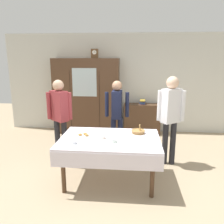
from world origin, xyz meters
TOP-DOWN VIEW (x-y plane):
  - ground_plane at (0.00, 0.00)m, footprint 12.00×12.00m
  - back_wall at (0.00, 2.65)m, footprint 6.40×0.10m
  - dining_table at (0.00, -0.24)m, footprint 1.65×1.12m
  - wall_cabinet at (-0.90, 2.35)m, footprint 1.77×0.46m
  - mantel_clock at (-0.65, 2.35)m, footprint 0.18×0.11m
  - bookshelf_low at (0.63, 2.41)m, footprint 0.98×0.35m
  - book_stack at (0.63, 2.41)m, footprint 0.17×0.23m
  - tea_cup_far_left at (-0.11, -0.24)m, footprint 0.13×0.13m
  - tea_cup_back_edge at (0.08, -0.39)m, footprint 0.13×0.13m
  - tea_cup_front_edge at (-0.52, -0.51)m, footprint 0.13×0.13m
  - bread_basket at (0.47, 0.10)m, footprint 0.24×0.24m
  - pastry_plate at (-0.45, -0.15)m, footprint 0.28×0.28m
  - spoon_near_left at (0.35, -0.38)m, footprint 0.12×0.02m
  - spoon_back_edge at (0.43, -0.60)m, footprint 0.12×0.02m
  - spoon_far_right at (-0.33, -0.57)m, footprint 0.12×0.02m
  - person_behind_table_left at (1.09, 0.56)m, footprint 0.52×0.37m
  - person_behind_table_right at (-1.11, 0.64)m, footprint 0.52×0.38m
  - person_beside_shelf at (0.03, 1.05)m, footprint 0.52×0.36m

SIDE VIEW (x-z plane):
  - ground_plane at x=0.00m, z-range 0.00..0.00m
  - bookshelf_low at x=0.63m, z-range 0.00..0.82m
  - dining_table at x=0.00m, z-range 0.29..1.06m
  - spoon_near_left at x=0.35m, z-range 0.77..0.78m
  - spoon_back_edge at x=0.43m, z-range 0.77..0.78m
  - spoon_far_right at x=-0.33m, z-range 0.77..0.78m
  - pastry_plate at x=-0.45m, z-range 0.76..0.81m
  - tea_cup_far_left at x=-0.11m, z-range 0.77..0.83m
  - tea_cup_back_edge at x=0.08m, z-range 0.77..0.83m
  - tea_cup_front_edge at x=-0.52m, z-range 0.77..0.83m
  - bread_basket at x=0.47m, z-range 0.73..0.89m
  - book_stack at x=0.63m, z-range 0.83..0.95m
  - person_beside_shelf at x=0.03m, z-range 0.17..1.76m
  - person_behind_table_right at x=-1.11m, z-range 0.18..1.82m
  - wall_cabinet at x=-0.90m, z-range 0.00..2.04m
  - person_behind_table_left at x=1.09m, z-range 0.20..1.93m
  - back_wall at x=0.00m, z-range 0.00..2.70m
  - mantel_clock at x=-0.65m, z-range 2.04..2.28m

